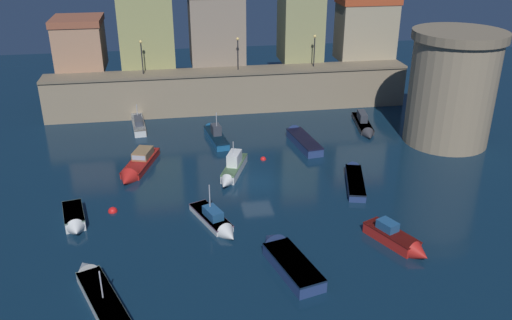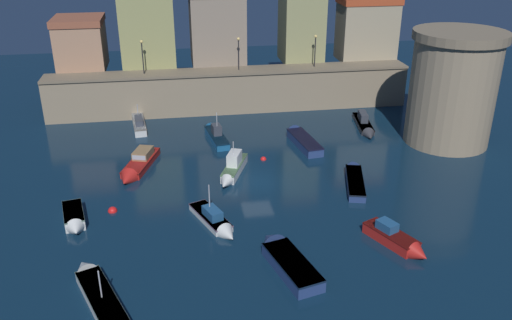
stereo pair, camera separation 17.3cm
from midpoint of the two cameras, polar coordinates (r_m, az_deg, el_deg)
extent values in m
plane|color=#0C2338|center=(44.27, 0.25, -2.37)|extent=(99.92, 99.92, 0.00)
cube|color=gray|center=(60.16, -2.58, 7.24)|extent=(39.56, 2.97, 4.39)
cube|color=#73644F|center=(59.52, -2.62, 9.37)|extent=(39.56, 3.27, 0.24)
cube|color=#A97D5F|center=(63.54, -17.91, 11.37)|extent=(5.07, 5.66, 4.90)
cube|color=brown|center=(63.02, -18.25, 13.84)|extent=(5.27, 5.89, 0.70)
cube|color=#97965C|center=(61.85, -11.32, 13.28)|extent=(5.81, 4.26, 8.17)
cube|color=gray|center=(62.88, -4.05, 13.59)|extent=(6.00, 5.85, 7.59)
cube|color=#939260|center=(63.91, 4.92, 14.14)|extent=(4.59, 4.88, 8.48)
cube|color=tan|center=(65.92, 11.69, 13.14)|extent=(6.51, 3.93, 6.39)
cube|color=#B14423|center=(65.35, 11.96, 16.18)|extent=(6.78, 4.09, 0.70)
cylinder|color=gray|center=(53.82, 20.08, 6.71)|extent=(7.81, 7.81, 9.83)
cylinder|color=#776852|center=(52.58, 20.92, 12.21)|extent=(8.43, 8.43, 0.80)
cylinder|color=black|center=(58.80, -11.79, 10.45)|extent=(0.12, 0.12, 3.24)
sphere|color=#F9D172|center=(58.42, -11.94, 12.13)|extent=(0.32, 0.32, 0.32)
cylinder|color=black|center=(59.20, -1.76, 11.02)|extent=(0.12, 0.12, 3.20)
sphere|color=#F9D172|center=(58.82, -1.79, 12.67)|extent=(0.32, 0.32, 0.32)
cylinder|color=black|center=(60.84, 6.33, 11.25)|extent=(0.12, 0.12, 3.19)
sphere|color=#F9D172|center=(60.47, 6.41, 12.85)|extent=(0.32, 0.32, 0.32)
cube|color=red|center=(48.06, -11.95, -0.29)|extent=(3.26, 5.79, 0.58)
cone|color=red|center=(45.20, -13.40, -2.08)|extent=(1.91, 1.81, 1.56)
cube|color=#58100B|center=(47.96, -11.97, -0.01)|extent=(3.32, 5.90, 0.08)
cube|color=olive|center=(48.38, -11.75, 0.72)|extent=(1.92, 2.43, 0.67)
cube|color=#99B7C6|center=(47.46, -12.18, 0.24)|extent=(1.16, 0.42, 0.40)
cube|color=silver|center=(38.96, -4.72, -6.07)|extent=(2.87, 4.58, 0.49)
cone|color=silver|center=(36.85, -2.77, -7.95)|extent=(1.63, 1.61, 1.26)
cube|color=#6C4F64|center=(38.86, -4.73, -5.81)|extent=(2.93, 4.67, 0.08)
cube|color=navy|center=(38.38, -4.49, -5.59)|extent=(1.46, 1.91, 0.64)
cylinder|color=#B2B2B7|center=(38.29, -4.82, -4.21)|extent=(0.08, 0.08, 2.35)
cube|color=red|center=(37.46, 14.18, -7.92)|extent=(2.90, 4.13, 0.77)
cone|color=red|center=(36.19, 17.08, -9.55)|extent=(1.63, 1.54, 1.29)
cube|color=#5A0E0B|center=(37.28, 14.24, -7.47)|extent=(2.95, 4.22, 0.08)
cube|color=navy|center=(37.33, 13.82, -6.76)|extent=(1.39, 1.59, 0.60)
cube|color=#195689|center=(52.39, -4.07, 2.39)|extent=(2.02, 5.48, 0.69)
cone|color=#195689|center=(55.42, -4.90, 3.62)|extent=(1.38, 1.56, 1.18)
cube|color=#092236|center=(52.28, -4.08, 2.69)|extent=(2.06, 5.59, 0.08)
cube|color=#333842|center=(52.13, -4.11, 3.23)|extent=(0.99, 1.39, 0.94)
cube|color=#99B7C6|center=(52.70, -4.28, 3.52)|extent=(0.73, 0.17, 0.57)
cylinder|color=#B2B2B7|center=(51.62, -4.05, 3.82)|extent=(0.08, 0.08, 2.30)
cube|color=silver|center=(56.82, -12.18, 3.74)|extent=(1.73, 5.66, 0.80)
cone|color=silver|center=(60.06, -12.42, 4.85)|extent=(1.23, 1.51, 1.08)
cube|color=#726657|center=(56.70, -12.22, 4.07)|extent=(1.76, 5.78, 0.08)
cube|color=#333842|center=(55.82, -12.18, 4.10)|extent=(0.99, 2.29, 0.56)
cylinder|color=#B2B2B7|center=(56.43, -12.30, 4.95)|extent=(0.08, 0.08, 1.74)
cube|color=navy|center=(44.23, 10.54, -2.38)|extent=(2.68, 5.73, 0.63)
cone|color=navy|center=(47.33, 10.27, -0.51)|extent=(1.54, 1.67, 1.22)
cube|color=black|center=(44.11, 10.57, -2.07)|extent=(2.74, 5.85, 0.08)
cube|color=silver|center=(40.86, -18.59, -5.57)|extent=(2.00, 3.58, 0.81)
cone|color=silver|center=(39.01, -18.38, -7.05)|extent=(1.44, 1.19, 1.27)
cube|color=slate|center=(40.68, -18.66, -5.13)|extent=(2.04, 3.65, 0.08)
cube|color=navy|center=(51.17, 5.25, 1.88)|extent=(2.28, 5.84, 0.84)
cone|color=navy|center=(54.18, 3.88, 3.24)|extent=(1.62, 1.58, 1.45)
cube|color=black|center=(51.02, 5.27, 2.27)|extent=(2.33, 5.96, 0.08)
cube|color=navy|center=(33.61, 4.00, -11.19)|extent=(3.02, 5.33, 0.85)
cone|color=navy|center=(35.94, 1.64, -8.51)|extent=(2.01, 1.79, 1.71)
cube|color=#0E1D33|center=(33.39, 4.02, -10.65)|extent=(3.08, 5.43, 0.08)
cube|color=#333338|center=(57.25, 11.33, 3.80)|extent=(2.16, 5.75, 0.47)
cone|color=#333338|center=(54.10, 12.00, 2.50)|extent=(1.43, 1.58, 1.23)
cube|color=black|center=(57.19, 11.35, 3.98)|extent=(2.20, 5.86, 0.08)
cube|color=#333842|center=(57.40, 11.32, 4.55)|extent=(1.07, 2.24, 0.84)
cube|color=silver|center=(32.35, -15.83, -14.07)|extent=(3.52, 5.95, 0.64)
cone|color=silver|center=(35.20, -17.53, -10.81)|extent=(1.78, 1.81, 1.35)
cube|color=#53675D|center=(32.19, -15.89, -13.68)|extent=(3.59, 6.07, 0.08)
cylinder|color=#B2B2B7|center=(31.52, -16.00, -12.50)|extent=(0.08, 0.08, 1.76)
cube|color=silver|center=(45.84, -2.18, -0.86)|extent=(2.81, 4.83, 0.77)
cone|color=silver|center=(43.26, -3.17, -2.51)|extent=(1.50, 1.63, 1.09)
cube|color=#53784F|center=(45.69, -2.19, -0.47)|extent=(2.87, 4.92, 0.08)
cube|color=silver|center=(45.48, -2.19, 0.19)|extent=(1.52, 1.98, 1.05)
cylinder|color=#B2B2B7|center=(45.00, -2.29, 0.68)|extent=(0.08, 0.08, 2.15)
sphere|color=red|center=(41.45, -14.79, -5.25)|extent=(0.69, 0.69, 0.69)
sphere|color=red|center=(48.37, 0.89, 0.06)|extent=(0.53, 0.53, 0.53)
camera|label=1|loc=(0.09, -89.89, 0.05)|focal=37.85mm
camera|label=2|loc=(0.09, 90.11, -0.05)|focal=37.85mm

